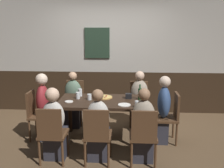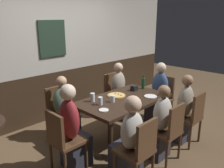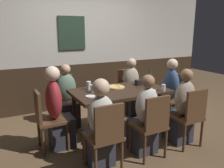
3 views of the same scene
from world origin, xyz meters
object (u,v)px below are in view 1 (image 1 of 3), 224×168
Objects in this scene: person_mid_near at (98,130)px; pint_glass_stout at (80,93)px; person_left_near at (55,129)px; beer_glass_tall at (89,97)px; plate_white_large at (124,105)px; chair_head_west at (37,112)px; person_head_west at (46,112)px; pizza at (104,97)px; tumbler_short at (78,96)px; beer_bottle_green at (140,93)px; person_head_east at (161,115)px; chair_left_far at (75,100)px; chair_right_near at (144,134)px; person_left_far at (73,104)px; chair_mid_near at (97,133)px; person_right_far at (139,104)px; dining_table at (103,105)px; plate_white_small at (69,102)px; highball_clear at (137,105)px; person_right_near at (143,131)px; condiment_caddy at (129,96)px; chair_left_near at (52,132)px; chair_right_far at (139,101)px; chair_head_east at (170,115)px.

pint_glass_stout is (-0.44, 0.94, 0.33)m from person_mid_near.
beer_glass_tall is (0.44, 0.71, 0.30)m from person_left_near.
chair_head_west is at bearing 170.53° from plate_white_large.
pizza is (1.03, 0.17, 0.24)m from person_head_west.
tumbler_short is 1.09m from beer_bottle_green.
person_head_east is 1.05m from pizza.
person_head_west reaches higher than pizza.
chair_left_far reaches higher than plate_white_large.
person_left_far reaches higher than chair_right_near.
person_mid_near is (0.00, 0.16, -0.03)m from chair_mid_near.
beer_glass_tall is at bearing -143.35° from person_right_far.
dining_table is 1.73× the size of chair_left_far.
dining_table is 10.83× the size of plate_white_small.
beer_bottle_green reaches higher than highball_clear.
beer_glass_tall is at bearing -56.93° from person_left_far.
person_head_east is at bearing 0.00° from person_head_west.
beer_bottle_green is (-0.02, -0.59, 0.37)m from person_right_far.
person_right_near reaches higher than chair_left_far.
pint_glass_stout is at bearing 169.20° from pizza.
highball_clear is (0.58, -0.36, 0.13)m from dining_table.
chair_right_near is 1.00× the size of chair_head_west.
beer_glass_tall is 0.70m from condiment_caddy.
tumbler_short is (-1.03, 0.43, 0.01)m from highball_clear.
chair_left_far is 2.92× the size of pizza.
chair_right_near and chair_left_near have the same top height.
chair_right_near is 0.77× the size of person_right_near.
chair_left_far and chair_right_far have the same top height.
highball_clear reaches higher than plate_white_small.
person_right_far is 3.75× the size of pizza.
pint_glass_stout is at bearing 78.13° from chair_left_near.
person_mid_near is 4.16× the size of beer_bottle_green.
chair_right_near reaches higher than pint_glass_stout.
person_right_far reaches higher than pizza.
person_mid_near is 0.98× the size of person_right_near.
person_left_far is 3.66× the size of pizza.
dining_table is at bearing 134.08° from person_right_near.
person_right_far reaches higher than chair_right_far.
dining_table is at bearing -30.15° from pint_glass_stout.
beer_glass_tall is (-0.23, 0.87, 0.29)m from chair_mid_near.
person_right_far is at bearing 22.28° from person_head_west.
dining_table is at bearing -4.76° from beer_glass_tall.
chair_mid_near is at bearing 0.00° from chair_left_near.
condiment_caddy is at bearing 102.31° from chair_right_near.
person_mid_near reaches higher than plate_white_large.
person_head_east is at bearing -9.51° from pizza.
chair_head_west is 6.27× the size of plate_white_small.
person_right_far is (-0.35, 0.69, -0.03)m from person_head_east.
person_head_west is at bearing -156.38° from pint_glass_stout.
chair_head_east is 0.79m from condiment_caddy.
tumbler_short is at bearing 120.37° from person_mid_near.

